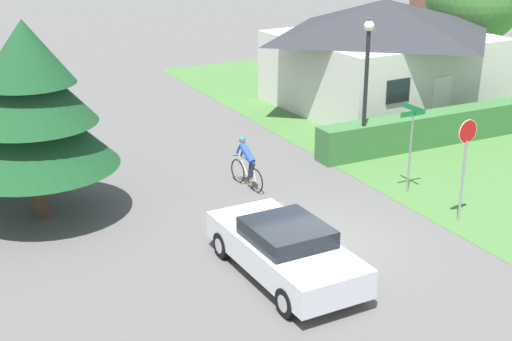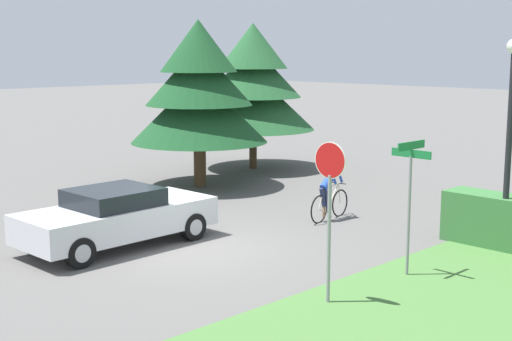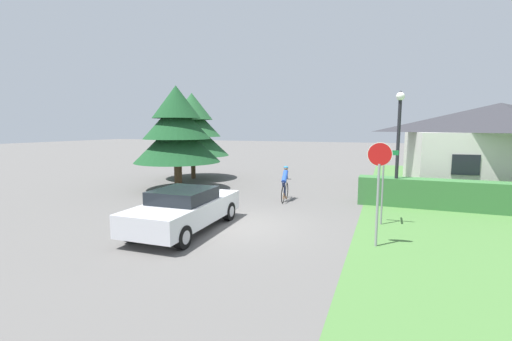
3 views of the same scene
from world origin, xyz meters
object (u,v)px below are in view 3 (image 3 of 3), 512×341
at_px(cyclist, 285,184).
at_px(street_lamp, 399,134).
at_px(conifer_tall_far, 192,129).
at_px(conifer_tall_near, 177,130).
at_px(sedan_left_lane, 185,209).
at_px(street_name_sign, 383,170).
at_px(stop_sign, 379,175).
at_px(cottage_house, 497,146).

distance_m(cyclist, street_lamp, 5.26).
bearing_deg(conifer_tall_far, conifer_tall_near, -69.69).
height_order(sedan_left_lane, conifer_tall_far, conifer_tall_far).
bearing_deg(conifer_tall_near, conifer_tall_far, 110.31).
bearing_deg(street_name_sign, street_lamp, 80.94).
bearing_deg(stop_sign, conifer_tall_far, -43.16).
distance_m(cyclist, conifer_tall_far, 9.14).
height_order(street_lamp, conifer_tall_near, conifer_tall_near).
xyz_separation_m(cottage_house, cyclist, (-9.60, -6.19, -1.62)).
xyz_separation_m(street_lamp, conifer_tall_far, (-12.26, 3.97, 0.17)).
bearing_deg(cottage_house, street_lamp, -134.13).
bearing_deg(cottage_house, cyclist, -150.46).
xyz_separation_m(street_name_sign, conifer_tall_far, (-11.76, 7.08, 1.35)).
xyz_separation_m(cyclist, street_name_sign, (4.20, -2.59, 1.14)).
bearing_deg(cyclist, stop_sign, -147.18).
relative_size(cottage_house, conifer_tall_near, 1.68).
bearing_deg(street_lamp, stop_sign, -96.12).
xyz_separation_m(sedan_left_lane, street_lamp, (6.44, 6.07, 2.36)).
bearing_deg(cottage_house, sedan_left_lane, -137.30).
distance_m(street_name_sign, conifer_tall_far, 13.79).
relative_size(stop_sign, conifer_tall_far, 0.53).
height_order(cyclist, street_name_sign, street_name_sign).
relative_size(cottage_house, street_lamp, 1.92).
bearing_deg(conifer_tall_far, stop_sign, -39.03).
bearing_deg(conifer_tall_far, street_lamp, -17.94).
bearing_deg(street_lamp, conifer_tall_far, 162.06).
height_order(cyclist, conifer_tall_far, conifer_tall_far).
bearing_deg(cyclist, street_name_sign, -128.46).
xyz_separation_m(cottage_house, sedan_left_lane, (-11.35, -11.75, -1.67)).
relative_size(cyclist, conifer_tall_far, 0.32).
distance_m(sedan_left_lane, conifer_tall_far, 11.88).
height_order(cottage_house, conifer_tall_near, conifer_tall_near).
height_order(cottage_house, sedan_left_lane, cottage_house).
bearing_deg(conifer_tall_far, sedan_left_lane, -59.94).
distance_m(sedan_left_lane, stop_sign, 6.03).
xyz_separation_m(street_lamp, conifer_tall_near, (-10.82, 0.09, 0.15)).
xyz_separation_m(stop_sign, street_lamp, (0.59, 5.49, 1.04)).
height_order(cottage_house, street_lamp, street_lamp).
relative_size(street_name_sign, conifer_tall_far, 0.49).
relative_size(cottage_house, stop_sign, 3.17).
distance_m(sedan_left_lane, cyclist, 5.82).
xyz_separation_m(stop_sign, conifer_tall_near, (-10.23, 5.58, 1.18)).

